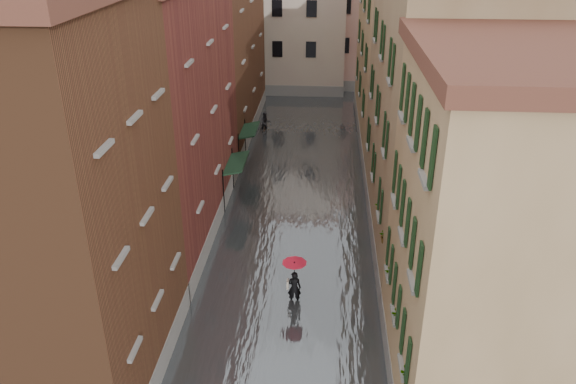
% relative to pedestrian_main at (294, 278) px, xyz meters
% --- Properties ---
extents(ground, '(120.00, 120.00, 0.00)m').
position_rel_pedestrian_main_xyz_m(ground, '(-0.39, -2.62, -1.31)').
color(ground, slate).
rests_on(ground, ground).
extents(floodwater, '(10.00, 60.00, 0.20)m').
position_rel_pedestrian_main_xyz_m(floodwater, '(-0.39, 10.38, -1.21)').
color(floodwater, '#4F5458').
rests_on(floodwater, ground).
extents(building_left_near, '(6.00, 8.00, 13.00)m').
position_rel_pedestrian_main_xyz_m(building_left_near, '(-7.39, -4.62, 5.19)').
color(building_left_near, brown).
rests_on(building_left_near, ground).
extents(building_left_mid, '(6.00, 14.00, 12.50)m').
position_rel_pedestrian_main_xyz_m(building_left_mid, '(-7.39, 6.38, 4.94)').
color(building_left_mid, maroon).
rests_on(building_left_mid, ground).
extents(building_left_far, '(6.00, 16.00, 14.00)m').
position_rel_pedestrian_main_xyz_m(building_left_far, '(-7.39, 21.38, 5.69)').
color(building_left_far, brown).
rests_on(building_left_far, ground).
extents(building_right_near, '(6.00, 8.00, 11.50)m').
position_rel_pedestrian_main_xyz_m(building_right_near, '(6.61, -4.62, 4.44)').
color(building_right_near, '#9A794F').
rests_on(building_right_near, ground).
extents(building_right_mid, '(6.00, 14.00, 13.00)m').
position_rel_pedestrian_main_xyz_m(building_right_mid, '(6.61, 6.38, 5.19)').
color(building_right_mid, '#977F5B').
rests_on(building_right_mid, ground).
extents(building_right_far, '(6.00, 16.00, 11.50)m').
position_rel_pedestrian_main_xyz_m(building_right_far, '(6.61, 21.38, 4.44)').
color(building_right_far, '#9A794F').
rests_on(building_right_far, ground).
extents(building_end_cream, '(12.00, 9.00, 13.00)m').
position_rel_pedestrian_main_xyz_m(building_end_cream, '(-3.39, 35.38, 5.19)').
color(building_end_cream, beige).
rests_on(building_end_cream, ground).
extents(building_end_pink, '(10.00, 9.00, 12.00)m').
position_rel_pedestrian_main_xyz_m(building_end_pink, '(5.61, 37.38, 4.69)').
color(building_end_pink, '#C99B8D').
rests_on(building_end_pink, ground).
extents(awning_near, '(1.09, 3.21, 2.80)m').
position_rel_pedestrian_main_xyz_m(awning_near, '(-3.87, 9.27, 1.16)').
color(awning_near, '#15301D').
rests_on(awning_near, ground).
extents(awning_far, '(1.09, 2.99, 2.80)m').
position_rel_pedestrian_main_xyz_m(awning_far, '(-3.88, 14.75, 1.15)').
color(awning_far, '#15301D').
rests_on(awning_far, ground).
extents(window_planters, '(0.59, 11.24, 0.84)m').
position_rel_pedestrian_main_xyz_m(window_planters, '(3.73, -2.15, 2.20)').
color(window_planters, '#A14034').
rests_on(window_planters, ground).
extents(pedestrian_main, '(1.05, 1.05, 2.06)m').
position_rel_pedestrian_main_xyz_m(pedestrian_main, '(0.00, 0.00, 0.00)').
color(pedestrian_main, black).
rests_on(pedestrian_main, ground).
extents(pedestrian_far, '(0.99, 0.90, 1.66)m').
position_rel_pedestrian_main_xyz_m(pedestrian_far, '(-3.50, 21.31, -0.48)').
color(pedestrian_far, black).
rests_on(pedestrian_far, ground).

